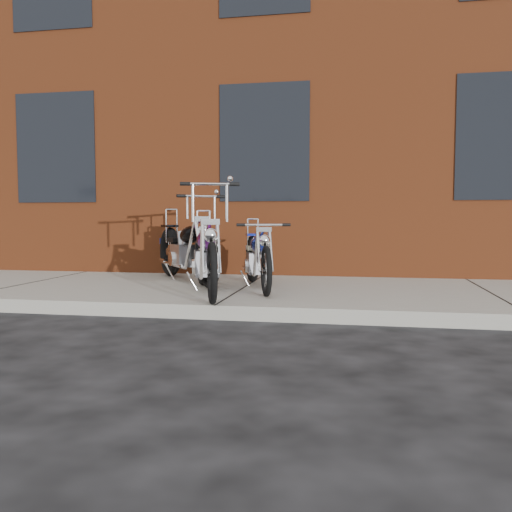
# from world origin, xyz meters

# --- Properties ---
(ground) EXTENTS (120.00, 120.00, 0.00)m
(ground) POSITION_xyz_m (0.00, 0.00, 0.00)
(ground) COLOR black
(ground) RESTS_ON ground
(sidewalk) EXTENTS (22.00, 3.00, 0.15)m
(sidewalk) POSITION_xyz_m (0.00, 1.50, 0.07)
(sidewalk) COLOR gray
(sidewalk) RESTS_ON ground
(building_brick) EXTENTS (22.00, 10.00, 8.00)m
(building_brick) POSITION_xyz_m (0.00, 8.00, 4.00)
(building_brick) COLOR brown
(building_brick) RESTS_ON ground
(chopper_purple) EXTENTS (0.89, 2.17, 1.27)m
(chopper_purple) POSITION_xyz_m (-0.32, 0.87, 0.56)
(chopper_purple) COLOR black
(chopper_purple) RESTS_ON sidewalk
(chopper_blue) EXTENTS (0.75, 1.95, 0.88)m
(chopper_blue) POSITION_xyz_m (0.19, 1.45, 0.51)
(chopper_blue) COLOR black
(chopper_blue) RESTS_ON sidewalk
(chopper_third) EXTENTS (1.49, 1.95, 1.19)m
(chopper_third) POSITION_xyz_m (-0.93, 1.98, 0.57)
(chopper_third) COLOR black
(chopper_third) RESTS_ON sidewalk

